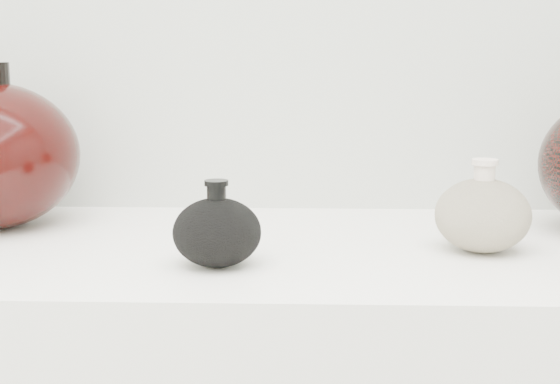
{
  "coord_description": "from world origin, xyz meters",
  "views": [
    {
      "loc": [
        0.03,
        -0.06,
        1.15
      ],
      "look_at": [
        -0.0,
        0.92,
        0.98
      ],
      "focal_mm": 50.0,
      "sensor_mm": 36.0,
      "label": 1
    }
  ],
  "objects": [
    {
      "name": "black_gourd_vase",
      "position": [
        -0.08,
        0.84,
        0.94
      ],
      "size": [
        0.11,
        0.11,
        0.1
      ],
      "color": "black",
      "rests_on": "display_counter"
    },
    {
      "name": "cream_gourd_vase",
      "position": [
        0.25,
        0.92,
        0.95
      ],
      "size": [
        0.15,
        0.15,
        0.12
      ],
      "color": "beige",
      "rests_on": "display_counter"
    }
  ]
}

